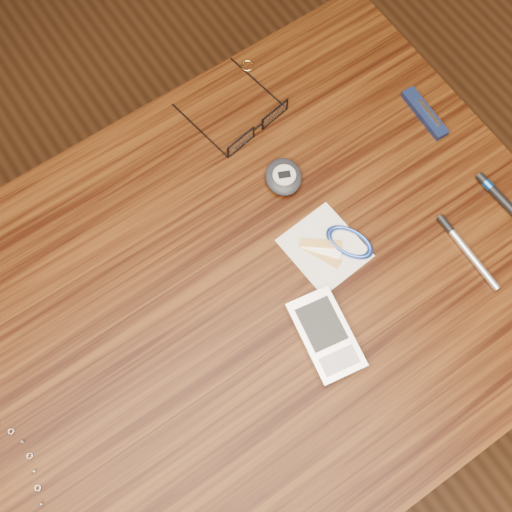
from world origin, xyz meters
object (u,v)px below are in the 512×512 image
object	(u,v)px
pedometer	(283,177)
pocket_knife	(425,113)
eyeglasses	(254,125)
notepad_keys	(338,245)
silver_pen	(463,246)
desk	(228,326)
pda_phone	(326,335)

from	to	relation	value
pedometer	pocket_knife	distance (m)	0.25
eyeglasses	notepad_keys	distance (m)	0.23
notepad_keys	pocket_knife	bearing A→B (deg)	22.11
silver_pen	pedometer	bearing A→B (deg)	122.80
desk	pedometer	distance (m)	0.25
eyeglasses	pocket_knife	size ratio (longest dim) A/B	1.54
notepad_keys	silver_pen	world-z (taller)	silver_pen
desk	notepad_keys	xyz separation A→B (m)	(0.19, -0.01, 0.11)
pda_phone	silver_pen	size ratio (longest dim) A/B	1.00
desk	notepad_keys	size ratio (longest dim) A/B	7.91
pedometer	eyeglasses	bearing A→B (deg)	82.22
pocket_knife	silver_pen	distance (m)	0.23
notepad_keys	silver_pen	distance (m)	0.18
pda_phone	pocket_knife	xyz separation A→B (m)	(0.34, 0.20, -0.00)
silver_pen	eyeglasses	bearing A→B (deg)	112.66
pedometer	notepad_keys	world-z (taller)	pedometer
desk	pda_phone	bearing A→B (deg)	-50.32
pocket_knife	silver_pen	xyz separation A→B (m)	(-0.10, -0.20, -0.00)
eyeglasses	desk	bearing A→B (deg)	-132.46
desk	notepad_keys	world-z (taller)	notepad_keys
desk	pocket_knife	bearing A→B (deg)	11.25
notepad_keys	pocket_knife	world-z (taller)	pocket_knife
pda_phone	pocket_knife	world-z (taller)	pda_phone
desk	pocket_knife	size ratio (longest dim) A/B	10.23
pocket_knife	pedometer	bearing A→B (deg)	172.52
notepad_keys	silver_pen	bearing A→B (deg)	-35.15
desk	pda_phone	xyz separation A→B (m)	(0.09, -0.11, 0.11)
notepad_keys	pocket_knife	distance (m)	0.26
eyeglasses	silver_pen	distance (m)	0.36
pda_phone	notepad_keys	xyz separation A→B (m)	(0.09, 0.10, -0.01)
pedometer	silver_pen	size ratio (longest dim) A/B	0.60
pedometer	pocket_knife	bearing A→B (deg)	-7.48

